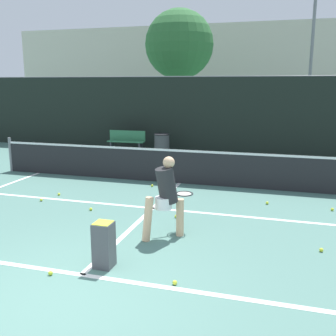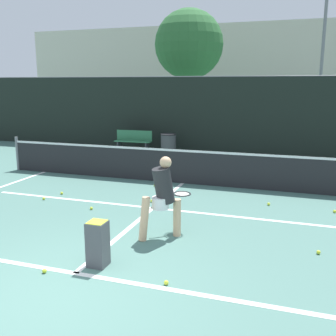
{
  "view_description": "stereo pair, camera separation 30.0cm",
  "coord_description": "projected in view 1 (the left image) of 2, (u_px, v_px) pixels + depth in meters",
  "views": [
    {
      "loc": [
        2.68,
        -4.06,
        2.73
      ],
      "look_at": [
        0.37,
        3.83,
        0.95
      ],
      "focal_mm": 42.0,
      "sensor_mm": 36.0,
      "label": 1
    },
    {
      "loc": [
        2.97,
        -3.97,
        2.73
      ],
      "look_at": [
        0.37,
        3.83,
        0.95
      ],
      "focal_mm": 42.0,
      "sensor_mm": 36.0,
      "label": 2
    }
  ],
  "objects": [
    {
      "name": "player_practicing",
      "position": [
        166.0,
        195.0,
        6.93
      ],
      "size": [
        0.85,
        1.06,
        1.49
      ],
      "rotation": [
        0.0,
        0.0,
        0.68
      ],
      "color": "#DBAD84",
      "rests_on": "ground"
    },
    {
      "name": "tennis_ball_scattered_2",
      "position": [
        332.0,
        209.0,
        8.57
      ],
      "size": [
        0.07,
        0.07,
        0.07
      ],
      "primitive_type": "sphere",
      "color": "#D1E033",
      "rests_on": "ground"
    },
    {
      "name": "tennis_ball_scattered_0",
      "position": [
        175.0,
        283.0,
        5.43
      ],
      "size": [
        0.07,
        0.07,
        0.07
      ],
      "primitive_type": "sphere",
      "color": "#D1E033",
      "rests_on": "ground"
    },
    {
      "name": "tennis_ball_scattered_6",
      "position": [
        91.0,
        209.0,
        8.59
      ],
      "size": [
        0.07,
        0.07,
        0.07
      ],
      "primitive_type": "sphere",
      "color": "#D1E033",
      "rests_on": "ground"
    },
    {
      "name": "floodlight_mast",
      "position": [
        313.0,
        39.0,
        19.89
      ],
      "size": [
        1.1,
        0.24,
        7.64
      ],
      "color": "slate",
      "rests_on": "ground"
    },
    {
      "name": "net",
      "position": [
        180.0,
        165.0,
        10.84
      ],
      "size": [
        11.09,
        0.09,
        1.07
      ],
      "color": "slate",
      "rests_on": "ground"
    },
    {
      "name": "tennis_ball_scattered_11",
      "position": [
        176.0,
        216.0,
        8.12
      ],
      "size": [
        0.07,
        0.07,
        0.07
      ],
      "primitive_type": "sphere",
      "color": "#D1E033",
      "rests_on": "ground"
    },
    {
      "name": "court_baseline_near",
      "position": [
        82.0,
        275.0,
        5.71
      ],
      "size": [
        11.0,
        0.1,
        0.01
      ],
      "primitive_type": "cube",
      "color": "white",
      "rests_on": "ground"
    },
    {
      "name": "courtside_bench",
      "position": [
        127.0,
        141.0,
        15.79
      ],
      "size": [
        1.52,
        0.44,
        0.86
      ],
      "rotation": [
        0.0,
        0.0,
        0.04
      ],
      "color": "#33724C",
      "rests_on": "ground"
    },
    {
      "name": "tennis_ball_scattered_5",
      "position": [
        59.0,
        194.0,
        9.74
      ],
      "size": [
        0.07,
        0.07,
        0.07
      ],
      "primitive_type": "sphere",
      "color": "#D1E033",
      "rests_on": "ground"
    },
    {
      "name": "tennis_ball_scattered_9",
      "position": [
        50.0,
        273.0,
        5.7
      ],
      "size": [
        0.07,
        0.07,
        0.07
      ],
      "primitive_type": "sphere",
      "color": "#D1E033",
      "rests_on": "ground"
    },
    {
      "name": "parked_car",
      "position": [
        135.0,
        127.0,
        19.5
      ],
      "size": [
        1.69,
        4.42,
        1.41
      ],
      "color": "black",
      "rests_on": "ground"
    },
    {
      "name": "tree_west",
      "position": [
        179.0,
        45.0,
        22.12
      ],
      "size": [
        3.87,
        3.87,
        6.8
      ],
      "color": "brown",
      "rests_on": "ground"
    },
    {
      "name": "tennis_ball_scattered_1",
      "position": [
        41.0,
        200.0,
        9.27
      ],
      "size": [
        0.07,
        0.07,
        0.07
      ],
      "primitive_type": "sphere",
      "color": "#D1E033",
      "rests_on": "ground"
    },
    {
      "name": "tennis_ball_scattered_3",
      "position": [
        151.0,
        201.0,
        9.17
      ],
      "size": [
        0.07,
        0.07,
        0.07
      ],
      "primitive_type": "sphere",
      "color": "#D1E033",
      "rests_on": "ground"
    },
    {
      "name": "ball_hopper",
      "position": [
        104.0,
        244.0,
        5.89
      ],
      "size": [
        0.28,
        0.28,
        0.71
      ],
      "color": "#4C4C51",
      "rests_on": "ground"
    },
    {
      "name": "fence_back",
      "position": [
        213.0,
        115.0,
        15.44
      ],
      "size": [
        24.0,
        0.06,
        3.0
      ],
      "color": "black",
      "rests_on": "ground"
    },
    {
      "name": "trash_bin",
      "position": [
        162.0,
        144.0,
        15.31
      ],
      "size": [
        0.61,
        0.61,
        0.8
      ],
      "color": "#3F3F42",
      "rests_on": "ground"
    },
    {
      "name": "court_center_mark",
      "position": [
        146.0,
        214.0,
        8.33
      ],
      "size": [
        0.1,
        5.58,
        0.01
      ],
      "primitive_type": "cube",
      "color": "white",
      "rests_on": "ground"
    },
    {
      "name": "tennis_ball_scattered_8",
      "position": [
        267.0,
        203.0,
        9.03
      ],
      "size": [
        0.07,
        0.07,
        0.07
      ],
      "primitive_type": "sphere",
      "color": "#D1E033",
      "rests_on": "ground"
    },
    {
      "name": "tennis_ball_scattered_7",
      "position": [
        321.0,
        250.0,
        6.49
      ],
      "size": [
        0.07,
        0.07,
        0.07
      ],
      "primitive_type": "sphere",
      "color": "#D1E033",
      "rests_on": "ground"
    },
    {
      "name": "tennis_ball_scattered_4",
      "position": [
        152.0,
        186.0,
        10.56
      ],
      "size": [
        0.07,
        0.07,
        0.07
      ],
      "primitive_type": "sphere",
      "color": "#D1E033",
      "rests_on": "ground"
    },
    {
      "name": "building_far",
      "position": [
        248.0,
        74.0,
        28.45
      ],
      "size": [
        36.0,
        2.4,
        6.81
      ],
      "primitive_type": "cube",
      "color": "beige",
      "rests_on": "ground"
    },
    {
      "name": "ground_plane",
      "position": [
        58.0,
        297.0,
        5.12
      ],
      "size": [
        100.0,
        100.0,
        0.0
      ],
      "primitive_type": "plane",
      "color": "#4C756B"
    },
    {
      "name": "court_service_line",
      "position": [
        153.0,
        208.0,
        8.75
      ],
      "size": [
        8.25,
        0.1,
        0.01
      ],
      "primitive_type": "cube",
      "color": "white",
      "rests_on": "ground"
    }
  ]
}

